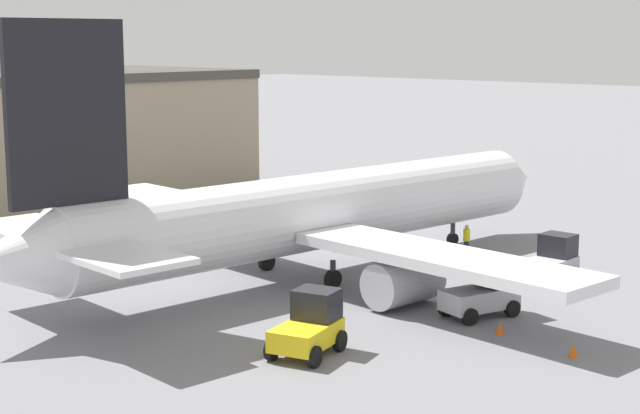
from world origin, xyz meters
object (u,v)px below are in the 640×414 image
pushback_tug (310,326)px  safety_cone_near (500,328)px  safety_cone_far (573,350)px  ground_crew_worker (467,239)px  belt_loader_truck (485,290)px  baggage_tug (552,260)px  airplane (305,214)px

pushback_tug → safety_cone_near: (6.99, -4.12, -0.83)m
pushback_tug → safety_cone_far: (6.41, -7.71, -0.83)m
ground_crew_worker → belt_loader_truck: bearing=35.0°
baggage_tug → ground_crew_worker: bearing=74.7°
airplane → baggage_tug: 12.59m
safety_cone_near → baggage_tug: bearing=17.9°
safety_cone_near → pushback_tug: bearing=149.5°
ground_crew_worker → safety_cone_far: ground_crew_worker is taller
ground_crew_worker → baggage_tug: bearing=72.1°
ground_crew_worker → pushback_tug: (-18.42, -5.27, 0.17)m
belt_loader_truck → safety_cone_near: bearing=-117.6°
belt_loader_truck → pushback_tug: (-8.95, 2.07, -0.06)m
baggage_tug → belt_loader_truck: bearing=-172.1°
baggage_tug → pushback_tug: bearing=176.5°
baggage_tug → safety_cone_far: baggage_tug is taller
belt_loader_truck → safety_cone_near: 2.97m
ground_crew_worker → pushback_tug: size_ratio=0.51×
safety_cone_near → safety_cone_far: bearing=-99.1°
safety_cone_near → safety_cone_far: (-0.58, -3.59, 0.00)m
ground_crew_worker → belt_loader_truck: (-9.48, -7.34, 0.23)m
airplane → belt_loader_truck: airplane is taller
airplane → belt_loader_truck: 10.73m
ground_crew_worker → safety_cone_near: 14.81m
airplane → safety_cone_near: bearing=-92.8°
safety_cone_far → ground_crew_worker: bearing=47.2°
baggage_tug → belt_loader_truck: belt_loader_truck is taller
airplane → belt_loader_truck: (0.27, -10.51, -2.11)m
ground_crew_worker → safety_cone_far: (-12.01, -12.98, -0.66)m
baggage_tug → pushback_tug: pushback_tug is taller
airplane → belt_loader_truck: size_ratio=9.94×
safety_cone_far → airplane: bearing=82.0°
ground_crew_worker → belt_loader_truck: size_ratio=0.47×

